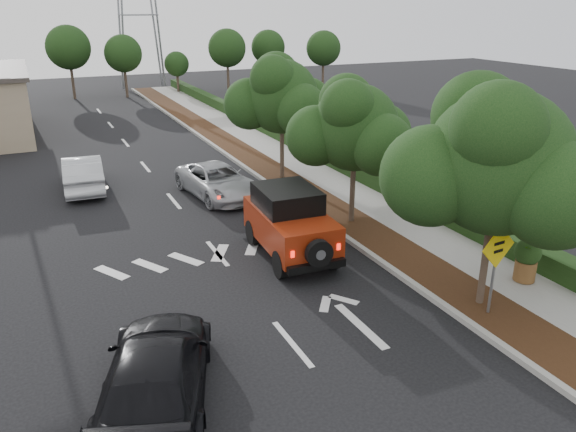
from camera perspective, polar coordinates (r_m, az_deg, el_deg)
ground at (r=14.42m, az=0.44°, el=-12.84°), size 120.00×120.00×0.00m
curb at (r=26.07m, az=-1.70°, el=3.08°), size 0.20×70.00×0.15m
planting_strip at (r=26.47m, az=0.29°, el=3.33°), size 1.80×70.00×0.12m
sidewalk at (r=27.30m, az=3.91°, el=3.83°), size 2.00×70.00×0.12m
hedge at (r=27.88m, az=6.46°, el=4.83°), size 0.80×70.00×0.80m
transmission_tower at (r=60.43m, az=-14.39°, el=12.52°), size 7.00×4.00×28.00m
street_tree_near at (r=16.93m, az=18.82°, el=-8.60°), size 3.80×3.80×5.92m
street_tree_mid at (r=21.92m, az=6.42°, el=-0.74°), size 3.20×3.20×5.32m
street_tree_far at (r=27.35m, az=-0.60°, el=3.78°), size 3.40×3.40×5.62m
light_pole_a at (r=37.73m, az=-26.51°, el=6.35°), size 2.00×0.22×9.00m
red_jeep at (r=18.76m, az=0.02°, el=-0.52°), size 2.25×4.61×2.31m
silver_suv_ahead at (r=24.87m, az=-7.15°, el=3.55°), size 2.93×5.27×1.39m
black_suv_oncoming at (r=12.47m, az=-13.21°, el=-15.23°), size 3.76×5.67×1.53m
silver_sedan_oncoming at (r=27.19m, az=-20.11°, el=4.12°), size 1.99×4.88×1.57m
speed_hump_sign at (r=15.68m, az=20.40°, el=-4.01°), size 1.19×0.14×2.54m
terracotta_planter at (r=18.24m, az=23.14°, el=-3.74°), size 0.79×0.79×1.39m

